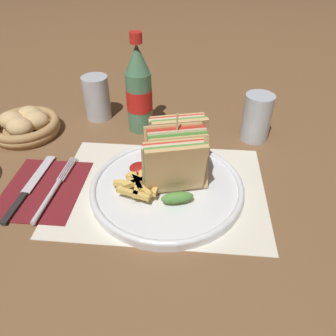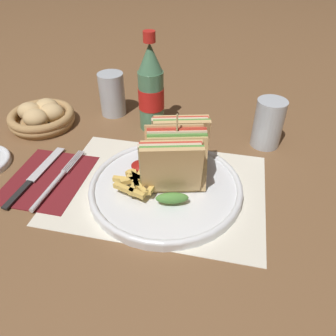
{
  "view_description": "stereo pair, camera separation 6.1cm",
  "coord_description": "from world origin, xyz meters",
  "px_view_note": "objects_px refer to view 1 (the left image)",
  "views": [
    {
      "loc": [
        0.03,
        -0.48,
        0.42
      ],
      "look_at": [
        -0.01,
        0.01,
        0.04
      ],
      "focal_mm": 35.0,
      "sensor_mm": 36.0,
      "label": 1
    },
    {
      "loc": [
        0.09,
        -0.47,
        0.42
      ],
      "look_at": [
        -0.01,
        0.01,
        0.04
      ],
      "focal_mm": 35.0,
      "sensor_mm": 36.0,
      "label": 2
    }
  ],
  "objects_px": {
    "coke_bottle_near": "(139,91)",
    "glass_far": "(97,100)",
    "club_sandwich": "(176,155)",
    "bread_basket": "(25,125)",
    "glass_near": "(256,120)",
    "knife": "(29,187)",
    "fork": "(52,193)",
    "plate_main": "(167,187)"
  },
  "relations": [
    {
      "from": "coke_bottle_near",
      "to": "glass_far",
      "type": "height_order",
      "value": "coke_bottle_near"
    },
    {
      "from": "bread_basket",
      "to": "fork",
      "type": "bearing_deg",
      "value": -56.22
    },
    {
      "from": "club_sandwich",
      "to": "glass_far",
      "type": "xyz_separation_m",
      "value": [
        -0.22,
        0.25,
        -0.02
      ]
    },
    {
      "from": "coke_bottle_near",
      "to": "glass_near",
      "type": "bearing_deg",
      "value": -4.22
    },
    {
      "from": "knife",
      "to": "glass_far",
      "type": "distance_m",
      "value": 0.3
    },
    {
      "from": "glass_near",
      "to": "bread_basket",
      "type": "xyz_separation_m",
      "value": [
        -0.54,
        -0.03,
        -0.02
      ]
    },
    {
      "from": "fork",
      "to": "bread_basket",
      "type": "height_order",
      "value": "bread_basket"
    },
    {
      "from": "glass_near",
      "to": "bread_basket",
      "type": "relative_size",
      "value": 0.68
    },
    {
      "from": "knife",
      "to": "glass_far",
      "type": "bearing_deg",
      "value": 81.31
    },
    {
      "from": "club_sandwich",
      "to": "bread_basket",
      "type": "xyz_separation_m",
      "value": [
        -0.37,
        0.15,
        -0.05
      ]
    },
    {
      "from": "fork",
      "to": "coke_bottle_near",
      "type": "relative_size",
      "value": 0.83
    },
    {
      "from": "coke_bottle_near",
      "to": "glass_far",
      "type": "relative_size",
      "value": 2.1
    },
    {
      "from": "plate_main",
      "to": "knife",
      "type": "bearing_deg",
      "value": -175.82
    },
    {
      "from": "club_sandwich",
      "to": "bread_basket",
      "type": "relative_size",
      "value": 1.14
    },
    {
      "from": "plate_main",
      "to": "coke_bottle_near",
      "type": "relative_size",
      "value": 1.27
    },
    {
      "from": "coke_bottle_near",
      "to": "glass_far",
      "type": "xyz_separation_m",
      "value": [
        -0.12,
        0.05,
        -0.05
      ]
    },
    {
      "from": "club_sandwich",
      "to": "knife",
      "type": "xyz_separation_m",
      "value": [
        -0.28,
        -0.04,
        -0.06
      ]
    },
    {
      "from": "glass_far",
      "to": "bread_basket",
      "type": "bearing_deg",
      "value": -147.62
    },
    {
      "from": "plate_main",
      "to": "coke_bottle_near",
      "type": "xyz_separation_m",
      "value": [
        -0.09,
        0.23,
        0.09
      ]
    },
    {
      "from": "club_sandwich",
      "to": "glass_near",
      "type": "distance_m",
      "value": 0.25
    },
    {
      "from": "fork",
      "to": "coke_bottle_near",
      "type": "distance_m",
      "value": 0.3
    },
    {
      "from": "fork",
      "to": "glass_near",
      "type": "distance_m",
      "value": 0.47
    },
    {
      "from": "knife",
      "to": "bread_basket",
      "type": "bearing_deg",
      "value": 118.04
    },
    {
      "from": "glass_near",
      "to": "knife",
      "type": "bearing_deg",
      "value": -153.31
    },
    {
      "from": "knife",
      "to": "glass_far",
      "type": "relative_size",
      "value": 1.81
    },
    {
      "from": "plate_main",
      "to": "knife",
      "type": "height_order",
      "value": "plate_main"
    },
    {
      "from": "glass_near",
      "to": "glass_far",
      "type": "xyz_separation_m",
      "value": [
        -0.39,
        0.07,
        -0.0
      ]
    },
    {
      "from": "plate_main",
      "to": "bread_basket",
      "type": "distance_m",
      "value": 0.39
    },
    {
      "from": "knife",
      "to": "bread_basket",
      "type": "height_order",
      "value": "bread_basket"
    },
    {
      "from": "plate_main",
      "to": "glass_near",
      "type": "relative_size",
      "value": 2.66
    },
    {
      "from": "club_sandwich",
      "to": "coke_bottle_near",
      "type": "xyz_separation_m",
      "value": [
        -0.1,
        0.2,
        0.03
      ]
    },
    {
      "from": "plate_main",
      "to": "glass_near",
      "type": "height_order",
      "value": "glass_near"
    },
    {
      "from": "coke_bottle_near",
      "to": "glass_near",
      "type": "distance_m",
      "value": 0.28
    },
    {
      "from": "plate_main",
      "to": "glass_far",
      "type": "distance_m",
      "value": 0.34
    },
    {
      "from": "knife",
      "to": "coke_bottle_near",
      "type": "xyz_separation_m",
      "value": [
        0.18,
        0.24,
        0.09
      ]
    },
    {
      "from": "fork",
      "to": "knife",
      "type": "distance_m",
      "value": 0.05
    },
    {
      "from": "glass_far",
      "to": "bread_basket",
      "type": "xyz_separation_m",
      "value": [
        -0.15,
        -0.1,
        -0.02
      ]
    },
    {
      "from": "club_sandwich",
      "to": "glass_far",
      "type": "bearing_deg",
      "value": 130.99
    },
    {
      "from": "glass_near",
      "to": "coke_bottle_near",
      "type": "bearing_deg",
      "value": 175.78
    },
    {
      "from": "coke_bottle_near",
      "to": "plate_main",
      "type": "bearing_deg",
      "value": -69.27
    },
    {
      "from": "glass_far",
      "to": "fork",
      "type": "bearing_deg",
      "value": -91.93
    },
    {
      "from": "glass_near",
      "to": "club_sandwich",
      "type": "bearing_deg",
      "value": -132.77
    }
  ]
}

